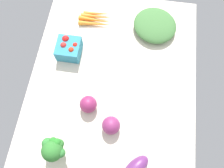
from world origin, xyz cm
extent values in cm
cube|color=beige|center=(0.00, 0.00, 1.00)|extent=(104.00, 76.00, 2.00)
ellipsoid|color=#407139|center=(-33.52, 16.76, 4.73)|extent=(29.62, 29.71, 5.46)
ellipsoid|color=#602964|center=(33.45, 14.03, 5.03)|extent=(13.25, 12.68, 6.05)
sphere|color=#7F2A5D|center=(18.67, 2.26, 5.80)|extent=(7.60, 7.60, 7.60)
cylinder|color=#A0D283|center=(31.77, -18.16, 4.42)|extent=(2.94, 2.94, 4.85)
sphere|color=#2D6F2B|center=(31.77, -18.16, 9.94)|extent=(8.25, 8.25, 8.25)
sphere|color=#277726|center=(28.74, -16.84, 11.16)|extent=(3.26, 3.26, 3.26)
sphere|color=#2E7531|center=(29.48, -20.54, 10.44)|extent=(4.20, 4.20, 4.20)
sphere|color=#267325|center=(28.48, -18.38, 11.05)|extent=(3.14, 3.14, 3.14)
sphere|color=#2E7431|center=(32.12, -14.88, 10.01)|extent=(3.63, 3.63, 3.63)
sphere|color=#2F702C|center=(29.10, -16.23, 9.95)|extent=(3.82, 3.82, 3.82)
sphere|color=#852654|center=(11.17, -8.60, 5.71)|extent=(7.42, 7.42, 7.42)
cube|color=teal|center=(-14.02, -22.47, 5.47)|extent=(10.88, 10.88, 6.94)
sphere|color=red|center=(-14.83, -19.15, 8.24)|extent=(2.59, 2.59, 2.59)
sphere|color=red|center=(-13.86, -24.38, 8.70)|extent=(2.83, 2.83, 2.83)
sphere|color=red|center=(-17.31, -24.12, 8.53)|extent=(3.34, 3.34, 3.34)
sphere|color=red|center=(-12.02, -20.37, 8.67)|extent=(2.57, 2.57, 2.57)
cone|color=orange|center=(-31.24, -13.21, 3.19)|extent=(3.44, 16.68, 2.38)
cone|color=orange|center=(-33.50, -13.15, 3.19)|extent=(2.90, 17.65, 2.38)
cone|color=orange|center=(-35.72, -13.09, 3.15)|extent=(2.89, 16.13, 2.30)
cone|color=orange|center=(-37.70, -13.04, 3.08)|extent=(3.55, 14.33, 2.15)
camera|label=1|loc=(32.64, 4.65, 93.70)|focal=34.16mm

